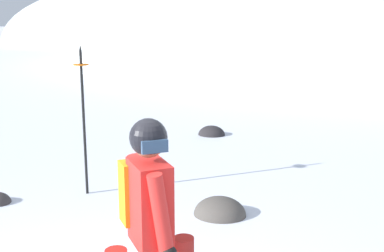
{
  "coord_description": "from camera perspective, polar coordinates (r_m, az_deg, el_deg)",
  "views": [
    {
      "loc": [
        1.44,
        -2.69,
        2.33
      ],
      "look_at": [
        0.22,
        3.21,
        1.0
      ],
      "focal_mm": 45.15,
      "sensor_mm": 36.0,
      "label": 1
    }
  ],
  "objects": [
    {
      "name": "ridge_peak_far",
      "position": [
        50.62,
        -7.09,
        9.73
      ],
      "size": [
        25.97,
        23.37,
        11.6
      ],
      "color": "silver",
      "rests_on": "ground"
    },
    {
      "name": "snowboarder_main",
      "position": [
        3.38,
        -5.1,
        -12.35
      ],
      "size": [
        1.57,
        1.16,
        1.71
      ],
      "color": "blue",
      "rests_on": "ground"
    },
    {
      "name": "piste_marker_near",
      "position": [
        6.54,
        -12.72,
        1.74
      ],
      "size": [
        0.2,
        0.2,
        2.02
      ],
      "color": "black",
      "rests_on": "ground"
    },
    {
      "name": "rock_dark",
      "position": [
        9.98,
        2.33,
        -1.06
      ],
      "size": [
        0.56,
        0.47,
        0.39
      ],
      "color": "#282628",
      "rests_on": "ground"
    },
    {
      "name": "rock_small",
      "position": [
        6.0,
        3.31,
        -10.43
      ],
      "size": [
        0.64,
        0.55,
        0.45
      ],
      "color": "#4C4742",
      "rests_on": "ground"
    }
  ]
}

